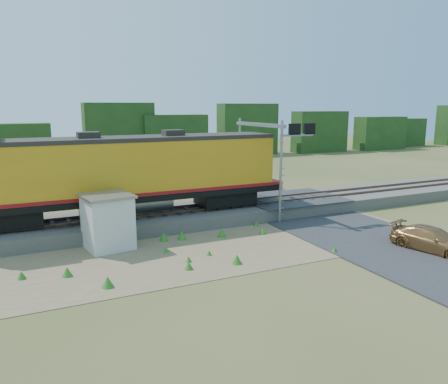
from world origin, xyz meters
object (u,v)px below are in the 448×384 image
shed (108,221)px  car (433,240)px  locomotive (121,172)px  signal_gantry (268,143)px

shed → car: bearing=-35.4°
locomotive → shed: bearing=-114.3°
locomotive → signal_gantry: signal_gantry is taller
locomotive → shed: size_ratio=6.97×
locomotive → car: (13.46, -10.73, -2.89)m
signal_gantry → shed: bearing=-167.1°
signal_gantry → locomotive: bearing=176.2°
signal_gantry → car: (3.84, -10.09, -4.28)m
shed → car: (14.90, -7.55, -0.84)m
locomotive → car: size_ratio=4.73×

